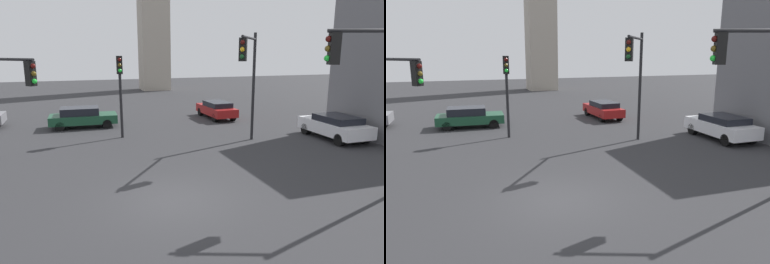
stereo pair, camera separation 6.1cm
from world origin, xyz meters
The scene contains 8 objects.
ground_plane centered at (0.00, 0.00, 0.00)m, with size 106.85×106.85×0.00m, color #2D2D30.
traffic_light_0 centered at (-0.46, 9.61, 3.28)m, with size 0.34×0.47×4.67m.
traffic_light_1 centered at (-5.58, 6.02, 3.46)m, with size 2.36×2.54×4.84m.
traffic_light_2 centered at (5.36, 5.23, 4.19)m, with size 2.69×3.74×5.90m.
traffic_light_3 centered at (6.11, -1.67, 4.07)m, with size 2.54×1.06×5.77m.
car_0 centered at (-2.55, 13.31, 0.70)m, with size 4.31×1.98×1.34m.
car_2 centered at (11.07, 5.47, 0.75)m, with size 1.94×4.31×1.37m.
car_3 centered at (7.09, 13.62, 0.68)m, with size 1.83×4.17×1.26m.
Camera 2 is at (-2.93, -10.91, 4.95)m, focal length 33.40 mm.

